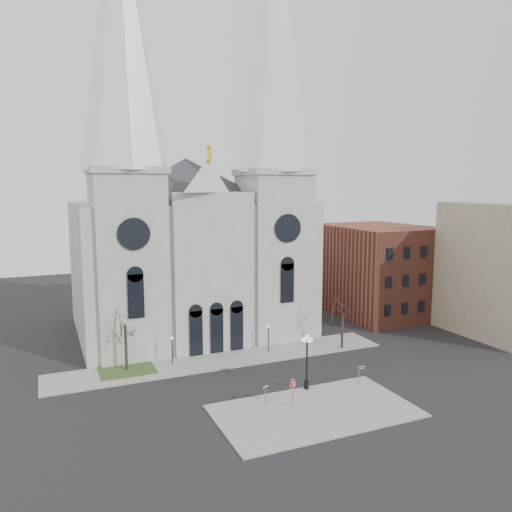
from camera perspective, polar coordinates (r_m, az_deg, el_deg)
name	(u,v)px	position (r m, az deg, el deg)	size (l,w,h in m)	color
ground	(262,396)	(50.34, 0.69, -15.70)	(160.00, 160.00, 0.00)	black
sidewalk_near	(315,411)	(47.52, 6.74, -17.17)	(18.00, 10.00, 0.14)	gray
sidewalk_far	(224,359)	(59.81, -3.70, -11.71)	(40.00, 6.00, 0.14)	gray
grass_patch	(127,370)	(58.23, -14.54, -12.50)	(6.00, 5.00, 0.18)	#354B20
cathedral	(193,199)	(67.61, -7.26, 6.47)	(33.00, 26.66, 54.00)	#9F9D94
bg_building_brick	(378,270)	(81.64, 13.74, -1.54)	(14.00, 18.00, 14.00)	brown
bg_building_tan	(500,269)	(75.28, 26.07, -1.39)	(10.00, 14.00, 18.00)	gray
tree_left	(125,322)	(56.56, -14.74, -7.27)	(3.20, 3.20, 7.50)	black
tree_right	(343,314)	(63.26, 9.87, -6.54)	(3.20, 3.20, 6.00)	black
ped_lamp_left	(172,346)	(57.92, -9.58, -10.11)	(0.32, 0.32, 3.26)	black
ped_lamp_right	(268,334)	(61.70, 1.43, -8.86)	(0.32, 0.32, 3.26)	black
stop_sign	(292,387)	(47.28, 4.18, -14.71)	(0.95, 0.14, 2.63)	slate
globe_lamp	(307,355)	(50.53, 5.84, -11.17)	(1.47, 1.47, 5.63)	black
one_way_sign	(265,390)	(47.82, 1.09, -15.10)	(0.82, 0.31, 1.95)	slate
street_name_sign	(359,374)	(52.79, 11.74, -13.02)	(0.70, 0.15, 2.20)	slate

